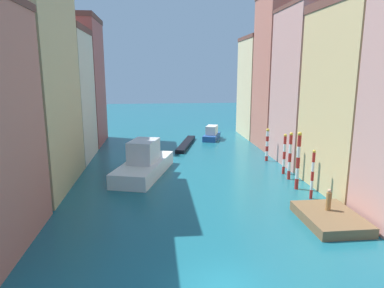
% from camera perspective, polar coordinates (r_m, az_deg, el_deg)
% --- Properties ---
extents(ground_plane, '(154.00, 154.00, 0.00)m').
position_cam_1_polar(ground_plane, '(40.65, -1.38, -2.94)').
color(ground_plane, '#196070').
extents(building_left_1, '(7.07, 12.10, 17.91)m').
position_cam_1_polar(building_left_1, '(33.49, -26.07, 8.24)').
color(building_left_1, '#DBB77A').
rests_on(building_left_1, ground).
extents(building_left_2, '(7.07, 8.88, 15.51)m').
position_cam_1_polar(building_left_2, '(43.60, -21.27, 7.63)').
color(building_left_2, beige).
rests_on(building_left_2, ground).
extents(building_left_3, '(7.07, 9.44, 18.01)m').
position_cam_1_polar(building_left_3, '(52.82, -18.70, 9.78)').
color(building_left_3, '#B25147').
rests_on(building_left_3, ground).
extents(building_right_1, '(7.07, 9.71, 16.41)m').
position_cam_1_polar(building_right_1, '(33.20, 26.28, 6.91)').
color(building_right_1, '#DBB77A').
rests_on(building_right_1, ground).
extents(building_right_2, '(7.07, 8.68, 17.56)m').
position_cam_1_polar(building_right_2, '(41.46, 19.39, 9.00)').
color(building_right_2, tan).
rests_on(building_right_2, ground).
extents(building_right_3, '(7.07, 7.74, 20.46)m').
position_cam_1_polar(building_right_3, '(49.30, 15.23, 11.30)').
color(building_right_3, '#C6705B').
rests_on(building_right_3, ground).
extents(building_right_4, '(7.07, 9.18, 15.92)m').
position_cam_1_polar(building_right_4, '(57.67, 11.93, 9.23)').
color(building_right_4, beige).
rests_on(building_right_4, ground).
extents(waterfront_dock, '(3.74, 5.29, 0.71)m').
position_cam_1_polar(waterfront_dock, '(26.45, 21.96, -11.35)').
color(waterfront_dock, brown).
rests_on(waterfront_dock, ground).
extents(person_on_dock, '(0.36, 0.36, 1.58)m').
position_cam_1_polar(person_on_dock, '(26.60, 21.75, -8.69)').
color(person_on_dock, olive).
rests_on(person_on_dock, waterfront_dock).
extents(mooring_pole_0, '(0.27, 0.27, 4.20)m').
position_cam_1_polar(mooring_pole_0, '(30.09, 19.40, -4.74)').
color(mooring_pole_0, red).
rests_on(mooring_pole_0, ground).
extents(mooring_pole_1, '(0.36, 0.36, 5.26)m').
position_cam_1_polar(mooring_pole_1, '(32.01, 17.22, -2.60)').
color(mooring_pole_1, red).
rests_on(mooring_pole_1, ground).
extents(mooring_pole_2, '(0.34, 0.34, 4.71)m').
position_cam_1_polar(mooring_pole_2, '(34.81, 15.97, -1.86)').
color(mooring_pole_2, red).
rests_on(mooring_pole_2, ground).
extents(mooring_pole_3, '(0.32, 0.32, 4.24)m').
position_cam_1_polar(mooring_pole_3, '(36.57, 15.09, -1.54)').
color(mooring_pole_3, red).
rests_on(mooring_pole_3, ground).
extents(mooring_pole_4, '(0.37, 0.37, 3.91)m').
position_cam_1_polar(mooring_pole_4, '(41.51, 12.38, -0.05)').
color(mooring_pole_4, red).
rests_on(mooring_pole_4, ground).
extents(vaporetto_white, '(6.39, 10.91, 3.63)m').
position_cam_1_polar(vaporetto_white, '(35.54, -7.96, -3.23)').
color(vaporetto_white, white).
rests_on(vaporetto_white, ground).
extents(gondola_black, '(3.76, 10.53, 0.50)m').
position_cam_1_polar(gondola_black, '(49.38, -0.99, 0.02)').
color(gondola_black, black).
rests_on(gondola_black, ground).
extents(motorboat_0, '(3.57, 5.44, 2.18)m').
position_cam_1_polar(motorboat_0, '(53.84, 3.30, 1.64)').
color(motorboat_0, '#234C93').
rests_on(motorboat_0, ground).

